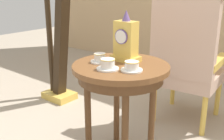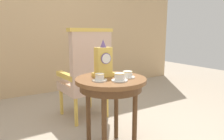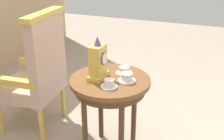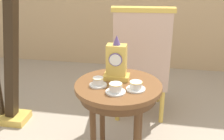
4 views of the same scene
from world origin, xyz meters
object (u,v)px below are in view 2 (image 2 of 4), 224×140
(teacup_left, at_px, (100,78))
(mantel_clock, at_px, (103,62))
(side_table, at_px, (111,88))
(armchair, at_px, (87,73))
(teacup_right, at_px, (120,77))
(teacup_center, at_px, (127,75))

(teacup_left, bearing_deg, mantel_clock, 51.05)
(side_table, distance_m, teacup_left, 0.19)
(side_table, height_order, armchair, armchair)
(side_table, xyz_separation_m, teacup_left, (-0.14, -0.05, 0.12))
(side_table, relative_size, teacup_left, 5.56)
(teacup_right, distance_m, armchair, 0.91)
(teacup_right, bearing_deg, side_table, 91.33)
(teacup_center, bearing_deg, armchair, 91.92)
(teacup_left, distance_m, mantel_clock, 0.20)
(teacup_right, xyz_separation_m, mantel_clock, (-0.03, 0.22, 0.10))
(side_table, height_order, teacup_left, teacup_left)
(teacup_left, relative_size, mantel_clock, 0.37)
(side_table, bearing_deg, teacup_center, -26.94)
(teacup_center, distance_m, mantel_clock, 0.25)
(side_table, relative_size, armchair, 0.61)
(teacup_left, bearing_deg, armchair, 73.44)
(teacup_right, bearing_deg, armchair, 83.57)
(teacup_left, distance_m, armchair, 0.86)
(side_table, xyz_separation_m, teacup_center, (0.13, -0.07, 0.12))
(teacup_right, height_order, mantel_clock, mantel_clock)
(side_table, xyz_separation_m, teacup_right, (0.00, -0.14, 0.12))
(mantel_clock, height_order, armchair, armchair)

